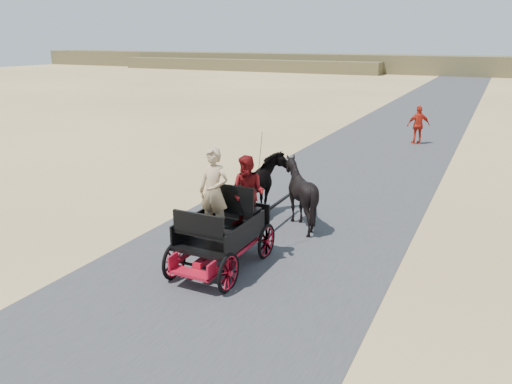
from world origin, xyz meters
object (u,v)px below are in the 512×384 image
at_px(horse_left, 261,188).
at_px(pedestrian, 418,125).
at_px(horse_right, 300,193).
at_px(carriage, 222,251).

relative_size(horse_left, pedestrian, 1.16).
bearing_deg(horse_right, carriage, 79.61).
relative_size(carriage, horse_right, 1.41).
distance_m(horse_right, pedestrian, 11.95).
relative_size(horse_left, horse_right, 1.18).
distance_m(carriage, pedestrian, 15.00).
xyz_separation_m(carriage, pedestrian, (1.61, 14.90, 0.50)).
height_order(horse_left, pedestrian, pedestrian).
height_order(carriage, horse_left, horse_left).
xyz_separation_m(carriage, horse_right, (0.55, 3.00, 0.49)).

